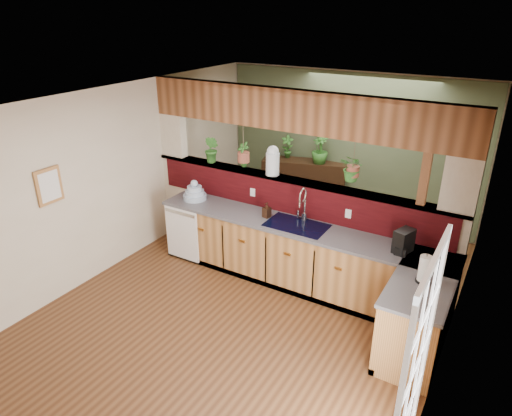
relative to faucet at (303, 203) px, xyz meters
The scene contains 27 objects.
ground 1.64m from the faucet, 103.01° to the right, with size 4.60×7.00×0.01m, color #54311A.
ceiling 1.85m from the faucet, 103.01° to the right, with size 4.60×7.00×0.01m, color brown.
wall_back 2.39m from the faucet, 96.28° to the left, with size 4.60×0.02×2.60m, color beige.
wall_left 2.80m from the faucet, 156.22° to the right, with size 0.02×7.00×2.60m, color beige.
wall_right 2.33m from the faucet, 28.96° to the right, with size 0.02×7.00×2.60m, color beige.
pass_through_partition 0.32m from the faucet, 136.53° to the left, with size 4.60×0.21×2.60m.
pass_through_ledge 0.40m from the faucet, 139.66° to the left, with size 4.60×0.21×0.04m, color brown.
header_beam 1.21m from the faucet, 139.66° to the left, with size 4.60×0.15×0.55m, color brown.
sage_backwall 2.37m from the faucet, 96.33° to the left, with size 4.55×0.02×2.55m, color #4C5D3F.
countertop 0.95m from the faucet, 24.26° to the right, with size 4.14×1.52×0.90m.
dishwasher 1.94m from the faucet, 165.02° to the right, with size 0.58×0.03×0.82m.
navy_sink 0.38m from the faucet, 94.02° to the right, with size 0.82×0.50×0.18m.
french_door 3.15m from the faucet, 50.40° to the right, with size 0.06×1.02×2.16m, color white.
framed_print 3.21m from the faucet, 142.72° to the right, with size 0.04×0.35×0.45m.
faucet is the anchor object (origin of this frame).
dish_stack 1.74m from the faucet, behind, with size 0.35×0.35×0.31m.
soap_dispenser 0.52m from the faucet, 164.49° to the right, with size 0.10×0.10×0.21m, color #351E13.
coffee_maker 1.40m from the faucet, ahead, with size 0.15×0.26×0.29m.
paper_towel 1.87m from the faucet, 21.76° to the right, with size 0.15×0.15×0.32m.
glass_jar 0.77m from the faucet, 159.53° to the left, with size 0.19×0.19×0.42m.
ledge_plant_left 1.70m from the faucet, behind, with size 0.23×0.19×0.42m, color #2C6723.
hanging_plant_a 1.23m from the faucet, 168.34° to the left, with size 0.23×0.19×0.55m.
hanging_plant_b 0.91m from the faucet, 21.40° to the left, with size 0.39×0.36×0.47m.
shelving_console 2.43m from the faucet, 114.63° to the left, with size 1.51×0.40×1.00m, color black.
shelf_plant_a 2.50m from the faucet, 122.02° to the left, with size 0.22×0.15×0.42m, color #2C6723.
shelf_plant_b 2.23m from the faucet, 107.92° to the left, with size 0.29×0.29×0.51m, color #2C6723.
floor_plant 1.81m from the faucet, 84.26° to the left, with size 0.61×0.53×0.68m, color #2C6723.
Camera 1 is at (2.57, -3.97, 3.57)m, focal length 32.00 mm.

